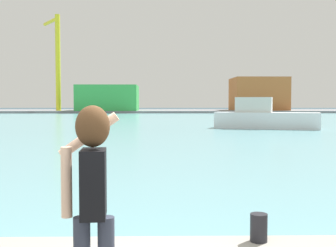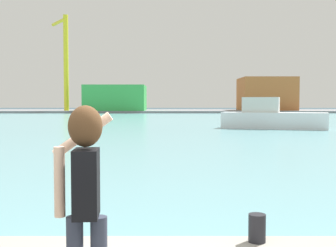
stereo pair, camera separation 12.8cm
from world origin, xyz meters
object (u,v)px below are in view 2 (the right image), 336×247
person_photographer (83,187)px  port_crane (63,56)px  warehouse_left (114,98)px  harbor_bollard (255,228)px  boat_moored (269,117)px  warehouse_right (264,94)px

person_photographer → port_crane: size_ratio=0.09×
warehouse_left → port_crane: size_ratio=0.63×
harbor_bollard → boat_moored: bearing=76.3°
person_photographer → harbor_bollard: 2.73m
boat_moored → warehouse_left: size_ratio=0.72×
harbor_bollard → port_crane: port_crane is taller
person_photographer → boat_moored: size_ratio=0.20×
person_photographer → boat_moored: (9.41, 33.01, -0.62)m
boat_moored → port_crane: port_crane is taller
harbor_bollard → boat_moored: boat_moored is taller
harbor_bollard → warehouse_left: bearing=98.0°
harbor_bollard → port_crane: bearing=104.9°
boat_moored → warehouse_right: size_ratio=0.80×
person_photographer → harbor_bollard: (1.81, 1.85, -0.89)m
port_crane → boat_moored: bearing=-60.6°
warehouse_left → port_crane: 13.58m
harbor_bollard → boat_moored: 32.08m
person_photographer → warehouse_left: size_ratio=0.14×
warehouse_left → harbor_bollard: bearing=-82.0°
boat_moored → port_crane: bearing=136.9°
person_photographer → harbor_bollard: bearing=-49.0°
person_photographer → port_crane: bearing=8.8°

